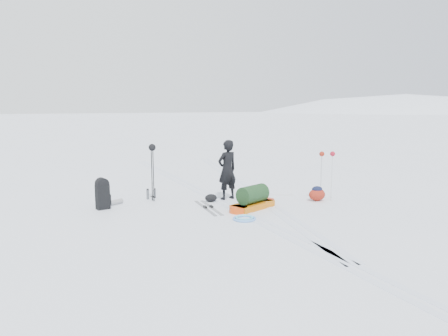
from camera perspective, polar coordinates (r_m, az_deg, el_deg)
The scene contains 13 objects.
ground at distance 11.60m, azimuth 0.12°, elevation -4.66°, with size 200.00×200.00×0.00m, color white.
ski_tracks at distance 12.61m, azimuth 1.31°, elevation -3.57°, with size 3.38×17.97×0.01m.
skier at distance 11.95m, azimuth 0.42°, elevation -0.24°, with size 0.60×0.39×1.65m, color black.
pulk_sled at distance 11.03m, azimuth 3.77°, elevation -4.16°, with size 1.58×1.09×0.59m.
expedition_rucksack at distance 11.39m, azimuth -15.39°, elevation -3.32°, with size 0.75×0.70×0.80m.
ski_poles_black at distance 11.84m, azimuth -9.35°, elevation 1.77°, with size 0.19×0.23×1.56m.
ski_poles_silver at distance 12.05m, azimuth 13.31°, elevation 1.09°, with size 0.42×0.22×1.35m.
touring_skis_grey at distance 11.11m, azimuth -2.07°, elevation -5.19°, with size 0.26×1.66×0.06m.
touring_skis_white at distance 12.80m, azimuth 5.18°, elevation -3.37°, with size 1.61×1.11×0.06m.
rope_coil at distance 10.06m, azimuth 2.67°, elevation -6.56°, with size 0.57×0.57×0.06m.
small_daypack at distance 12.16m, azimuth 12.05°, elevation -3.30°, with size 0.57×0.51×0.40m.
thermos_pair at distance 12.32m, azimuth -9.50°, elevation -3.33°, with size 0.30×0.18×0.29m.
stuff_sack at distance 11.79m, azimuth -1.72°, elevation -3.92°, with size 0.41×0.36×0.21m.
Camera 1 is at (-4.01, -10.55, 2.66)m, focal length 35.00 mm.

